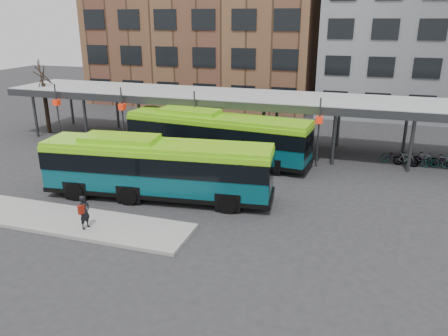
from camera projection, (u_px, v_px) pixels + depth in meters
ground at (182, 211)px, 23.39m from camera, size 120.00×120.00×0.00m
boarding_island at (59, 219)px, 22.24m from camera, size 14.00×3.00×0.18m
canopy at (245, 98)px, 33.71m from camera, size 40.00×6.53×4.80m
tree at (46, 106)px, 38.56m from camera, size 1.64×1.64×5.60m
building_brick at (207, 7)px, 51.46m from camera, size 26.00×14.00×22.00m
building_grey at (447, 15)px, 44.32m from camera, size 24.00×14.00×20.00m
bus_front at (157, 167)px, 24.58m from camera, size 13.14×4.16×3.56m
bus_rear at (217, 136)px, 30.93m from camera, size 13.39×3.99×3.64m
pedestrian at (84, 212)px, 20.86m from camera, size 0.50×0.68×1.67m
bike_rack at (432, 160)px, 30.20m from camera, size 6.91×1.33×1.01m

